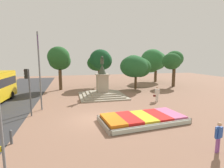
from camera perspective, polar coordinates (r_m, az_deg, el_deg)
The scene contains 13 objects.
ground_plane at distance 14.55m, azimuth -5.19°, elevation -11.40°, with size 73.53×73.53×0.00m, color #8C6651.
flower_planter at distance 14.04m, azimuth 9.90°, elevation -11.17°, with size 6.93×3.89×0.57m.
statue_monument at distance 22.56m, azimuth -3.18°, elevation -1.84°, with size 5.84×5.84×5.17m.
traffic_light_mid_block at distance 16.16m, azimuth -25.73°, elevation 0.09°, with size 0.42×0.31×4.05m.
banner_pole at distance 17.61m, azimuth -22.62°, elevation 4.90°, with size 0.23×1.17×7.31m.
pedestrian_with_handbag at distance 20.54m, azimuth 14.48°, elevation -2.91°, with size 0.64×0.50×1.71m.
pedestrian_near_planter at distance 11.02m, azimuth 31.46°, elevation -14.08°, with size 0.55×0.33×1.66m.
kerb_bollard_mid_a at distance 12.06m, azimuth -30.11°, elevation -14.61°, with size 0.16×0.16×0.86m.
park_tree_far_left at distance 31.87m, azimuth 19.28°, elevation 7.29°, with size 3.83×3.33×6.14m.
park_tree_behind_statue at distance 28.08m, azimuth -16.84°, elevation 7.75°, with size 3.41×4.19×6.61m.
park_tree_far_right at distance 29.62m, azimuth -3.87°, elevation 7.52°, with size 4.25×4.41×6.32m.
park_tree_street_side at distance 27.67m, azimuth 7.66°, elevation 5.68°, with size 5.41×5.25×5.36m.
park_tree_mid_canopy at distance 37.09m, azimuth 13.21°, elevation 7.24°, with size 5.61×5.52×6.66m.
Camera 1 is at (-1.97, -13.53, 4.97)m, focal length 28.00 mm.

